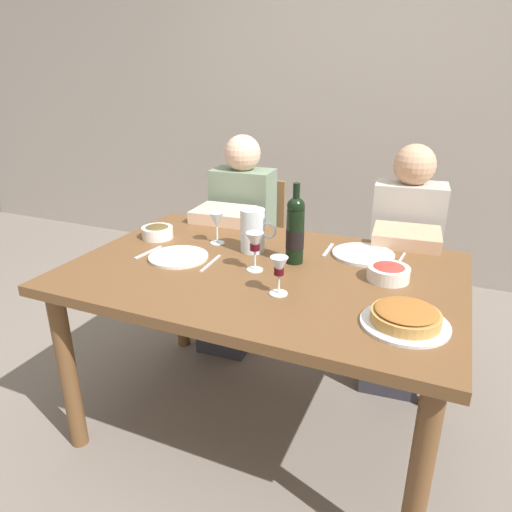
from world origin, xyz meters
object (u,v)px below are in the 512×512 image
baked_tart (406,317)px  dinner_plate_left_setting (363,254)px  dining_table (263,289)px  chair_left (251,243)px  diner_left (236,236)px  wine_glass_left_diner (279,268)px  diner_right (403,260)px  wine_bottle (295,230)px  water_pitcher (253,233)px  chair_right (402,264)px  olive_bowl (157,231)px  wine_glass_centre (255,244)px  wine_glass_right_diner (217,222)px  dinner_plate_right_setting (179,257)px  salad_bowl (388,272)px

baked_tart → dinner_plate_left_setting: bearing=113.8°
dining_table → chair_left: chair_left is taller
baked_tart → diner_left: (-1.00, 0.90, -0.17)m
wine_glass_left_diner → chair_left: wine_glass_left_diner is taller
wine_glass_left_diner → diner_right: diner_right is taller
wine_bottle → water_pitcher: size_ratio=1.76×
chair_right → chair_left: bearing=-4.2°
olive_bowl → chair_left: 0.83m
olive_bowl → wine_glass_centre: size_ratio=0.93×
wine_glass_right_diner → diner_right: bearing=33.6°
dining_table → wine_glass_centre: (-0.02, -0.03, 0.20)m
wine_glass_right_diner → diner_left: (-0.14, 0.48, -0.25)m
water_pitcher → olive_bowl: bearing=-177.2°
wine_glass_left_diner → dinner_plate_right_setting: wine_glass_left_diner is taller
water_pitcher → dinner_plate_right_setting: 0.33m
salad_bowl → dinner_plate_right_setting: size_ratio=0.63×
wine_glass_centre → wine_glass_right_diner: bearing=142.7°
salad_bowl → dinner_plate_left_setting: bearing=122.6°
chair_left → dining_table: bearing=113.2°
water_pitcher → olive_bowl: (-0.47, -0.02, -0.05)m
olive_bowl → chair_left: bearing=80.4°
dining_table → diner_right: diner_right is taller
wine_glass_right_diner → diner_left: diner_left is taller
wine_glass_left_diner → wine_bottle: bearing=98.6°
wine_glass_centre → diner_left: size_ratio=0.13×
wine_glass_centre → dinner_plate_right_setting: wine_glass_centre is taller
salad_bowl → diner_right: diner_right is taller
salad_bowl → chair_left: 1.26m
chair_left → diner_left: (0.01, -0.24, 0.12)m
olive_bowl → chair_right: bearing=37.3°
dinner_plate_right_setting → dining_table: bearing=6.8°
dining_table → chair_right: (0.44, 0.92, -0.17)m
dinner_plate_left_setting → diner_left: diner_left is taller
olive_bowl → dinner_plate_right_setting: size_ratio=0.58×
wine_glass_right_diner → chair_right: 1.11m
wine_glass_right_diner → wine_glass_centre: (0.27, -0.21, 0.01)m
wine_bottle → dinner_plate_left_setting: (0.24, 0.18, -0.13)m
dinner_plate_right_setting → wine_glass_right_diner: bearing=74.0°
water_pitcher → salad_bowl: size_ratio=1.19×
chair_right → water_pitcher: bearing=48.5°
salad_bowl → dinner_plate_right_setting: 0.83m
salad_bowl → olive_bowl: 1.05m
water_pitcher → dining_table: bearing=-53.9°
wine_glass_right_diner → diner_left: bearing=106.6°
baked_tart → salad_bowl: bearing=107.3°
wine_bottle → diner_right: bearing=57.2°
wine_bottle → dining_table: bearing=-130.0°
salad_bowl → olive_bowl: same height
dining_table → diner_left: 0.80m
wine_glass_right_diner → dinner_plate_left_setting: wine_glass_right_diner is taller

